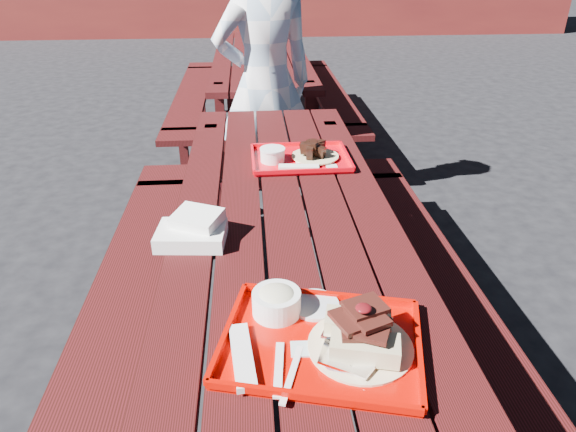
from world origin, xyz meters
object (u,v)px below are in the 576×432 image
object	(u,v)px
picnic_table_near	(285,261)
far_tray	(299,157)
near_tray	(322,329)
person	(265,85)
picnic_table_far	(261,77)

from	to	relation	value
picnic_table_near	far_tray	bearing A→B (deg)	78.59
near_tray	far_tray	distance (m)	1.09
far_tray	person	size ratio (longest dim) A/B	0.25
far_tray	person	bearing A→B (deg)	95.65
picnic_table_far	person	world-z (taller)	person
far_tray	person	xyz separation A→B (m)	(-0.10, 1.02, 0.05)
picnic_table_far	person	distance (m)	1.35
picnic_table_near	person	xyz separation A→B (m)	(-0.01, 1.48, 0.26)
far_tray	picnic_table_near	bearing A→B (deg)	-101.41
picnic_table_far	person	bearing A→B (deg)	-90.39
near_tray	person	world-z (taller)	person
near_tray	far_tray	xyz separation A→B (m)	(0.05, 1.09, -0.01)
far_tray	near_tray	bearing A→B (deg)	-92.75
person	far_tray	bearing A→B (deg)	79.76
near_tray	person	distance (m)	2.11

